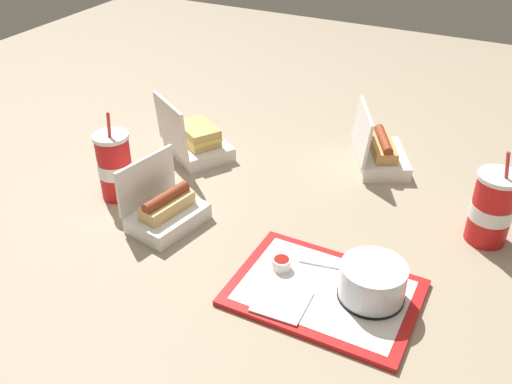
# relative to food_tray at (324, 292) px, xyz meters

# --- Properties ---
(ground_plane) EXTENTS (3.20, 3.20, 0.00)m
(ground_plane) POSITION_rel_food_tray_xyz_m (-0.28, 0.24, -0.01)
(ground_plane) COLOR gray
(food_tray) EXTENTS (0.37, 0.26, 0.01)m
(food_tray) POSITION_rel_food_tray_xyz_m (0.00, 0.00, 0.00)
(food_tray) COLOR red
(food_tray) RESTS_ON ground_plane
(cake_container) EXTENTS (0.13, 0.13, 0.08)m
(cake_container) POSITION_rel_food_tray_xyz_m (0.09, 0.02, 0.04)
(cake_container) COLOR black
(cake_container) RESTS_ON food_tray
(ketchup_cup) EXTENTS (0.04, 0.04, 0.02)m
(ketchup_cup) POSITION_rel_food_tray_xyz_m (-0.11, 0.02, 0.02)
(ketchup_cup) COLOR white
(ketchup_cup) RESTS_ON food_tray
(napkin_stack) EXTENTS (0.10, 0.10, 0.00)m
(napkin_stack) POSITION_rel_food_tray_xyz_m (-0.06, -0.07, 0.01)
(napkin_stack) COLOR white
(napkin_stack) RESTS_ON food_tray
(plastic_fork) EXTENTS (0.11, 0.03, 0.00)m
(plastic_fork) POSITION_rel_food_tray_xyz_m (-0.03, 0.07, 0.01)
(plastic_fork) COLOR white
(plastic_fork) RESTS_ON food_tray
(clamshell_hotdog_center) EXTENTS (0.21, 0.23, 0.17)m
(clamshell_hotdog_center) POSITION_rel_food_tray_xyz_m (-0.06, 0.56, 0.03)
(clamshell_hotdog_center) COLOR white
(clamshell_hotdog_center) RESTS_ON ground_plane
(clamshell_sandwich_back) EXTENTS (0.24, 0.23, 0.18)m
(clamshell_sandwich_back) POSITION_rel_food_tray_xyz_m (-0.54, 0.38, 0.04)
(clamshell_sandwich_back) COLOR white
(clamshell_sandwich_back) RESTS_ON ground_plane
(clamshell_hotdog_left) EXTENTS (0.16, 0.20, 0.16)m
(clamshell_hotdog_left) POSITION_rel_food_tray_xyz_m (-0.42, 0.06, 0.03)
(clamshell_hotdog_left) COLOR white
(clamshell_hotdog_left) RESTS_ON ground_plane
(soda_cup_left) EXTENTS (0.09, 0.09, 0.24)m
(soda_cup_left) POSITION_rel_food_tray_xyz_m (-0.60, 0.11, 0.08)
(soda_cup_left) COLOR red
(soda_cup_left) RESTS_ON ground_plane
(soda_cup_center) EXTENTS (0.10, 0.10, 0.23)m
(soda_cup_center) POSITION_rel_food_tray_xyz_m (0.26, 0.34, 0.08)
(soda_cup_center) COLOR red
(soda_cup_center) RESTS_ON ground_plane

